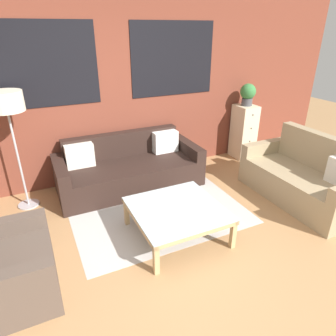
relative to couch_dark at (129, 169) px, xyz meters
The scene contains 10 objects.
ground_plane 1.97m from the couch_dark, 89.63° to the right, with size 16.00×16.00×0.00m, color #AD7F51.
wall_back_brick 1.23m from the couch_dark, 88.54° to the left, with size 8.40×0.09×2.80m.
rug 0.84m from the couch_dark, 82.71° to the right, with size 2.24×1.79×0.00m.
couch_dark is the anchor object (origin of this frame).
settee_vintage 2.54m from the couch_dark, 34.22° to the right, with size 0.80×1.68×0.92m.
armchair_corner 2.30m from the couch_dark, 138.14° to the right, with size 0.80×0.92×0.84m.
coffee_table 1.42m from the couch_dark, 85.96° to the right, with size 1.00×1.00×0.38m.
floor_lamp 1.84m from the couch_dark, behind, with size 0.42×0.42×1.57m.
drawer_cabinet 2.34m from the couch_dark, ahead, with size 0.35×0.41×0.98m.
potted_plant 2.51m from the couch_dark, ahead, with size 0.27×0.27×0.38m.
Camera 1 is at (-1.25, -2.05, 2.25)m, focal length 32.00 mm.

